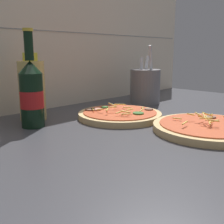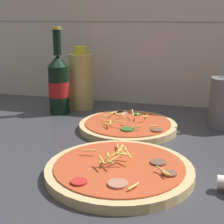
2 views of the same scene
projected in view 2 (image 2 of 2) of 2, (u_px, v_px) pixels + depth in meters
The scene contains 6 objects.
counter_slab at pixel (94, 155), 78.26cm from camera, with size 160.00×90.00×2.50cm.
tile_backsplash at pixel (137, 22), 112.57cm from camera, with size 160.00×1.13×60.00cm.
pizza_near at pixel (119, 170), 65.36cm from camera, with size 28.33×28.33×4.86cm.
pizza_far at pixel (128, 126), 91.44cm from camera, with size 25.93×25.93×4.36cm.
beer_bottle at pixel (59, 83), 104.95cm from camera, with size 6.32×6.32×26.29cm.
oil_bottle at pixel (81, 80), 110.70cm from camera, with size 7.80×7.80×20.07cm.
Camera 2 is at (23.64, -68.80, 32.00)cm, focal length 55.00 mm.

